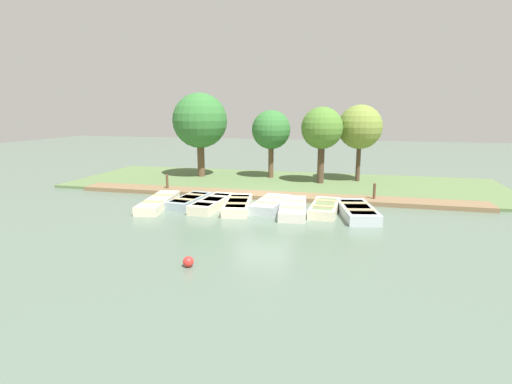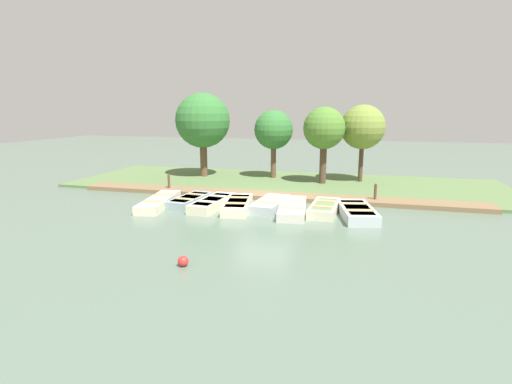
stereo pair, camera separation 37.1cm
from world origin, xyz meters
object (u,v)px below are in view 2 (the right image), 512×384
object	(u,v)px
rowboat_4	(270,204)
mooring_post_near	(169,183)
rowboat_1	(190,200)
rowboat_3	(238,205)
rowboat_0	(159,202)
buoy	(183,261)
park_tree_left	(274,130)
rowboat_2	(212,203)
rowboat_6	(324,208)
rowboat_5	(293,208)
park_tree_right	(363,127)
park_tree_center	(324,129)
rowboat_7	(357,212)
park_tree_far_left	(203,121)
mooring_post_far	(375,193)

from	to	relation	value
rowboat_4	mooring_post_near	xyz separation A→B (m)	(-2.24, -5.92, 0.27)
rowboat_1	rowboat_3	world-z (taller)	rowboat_3
rowboat_0	buoy	world-z (taller)	rowboat_0
park_tree_left	rowboat_2	bearing A→B (deg)	-7.64
rowboat_0	rowboat_4	world-z (taller)	rowboat_4
rowboat_6	buoy	world-z (taller)	rowboat_6
rowboat_5	park_tree_right	world-z (taller)	park_tree_right
mooring_post_near	rowboat_4	bearing A→B (deg)	69.32
rowboat_4	buoy	size ratio (longest dim) A/B	9.42
park_tree_center	rowboat_2	bearing A→B (deg)	-32.49
rowboat_6	rowboat_7	bearing A→B (deg)	79.25
park_tree_center	park_tree_far_left	bearing A→B (deg)	-94.43
park_tree_right	rowboat_2	bearing A→B (deg)	-38.94
rowboat_4	park_tree_center	world-z (taller)	park_tree_center
mooring_post_near	rowboat_5	bearing A→B (deg)	69.77
rowboat_2	rowboat_4	bearing A→B (deg)	103.36
rowboat_5	rowboat_1	bearing A→B (deg)	-100.66
rowboat_7	park_tree_right	distance (m)	8.14
mooring_post_near	park_tree_right	xyz separation A→B (m)	(-4.98, 9.59, 2.76)
rowboat_1	mooring_post_near	distance (m)	3.16
rowboat_0	rowboat_3	size ratio (longest dim) A/B	1.18
park_tree_left	rowboat_4	bearing A→B (deg)	11.54
rowboat_1	rowboat_5	bearing A→B (deg)	92.15
rowboat_5	rowboat_6	distance (m)	1.32
buoy	rowboat_2	bearing A→B (deg)	-165.72
rowboat_0	mooring_post_far	world-z (taller)	mooring_post_far
rowboat_5	buoy	bearing A→B (deg)	-23.06
rowboat_4	park_tree_center	xyz separation A→B (m)	(-6.06, 1.63, 2.96)
rowboat_6	park_tree_center	distance (m)	6.81
park_tree_right	rowboat_5	bearing A→B (deg)	-19.17
rowboat_5	rowboat_6	bearing A→B (deg)	96.12
park_tree_right	park_tree_far_left	bearing A→B (deg)	-86.43
rowboat_5	rowboat_7	distance (m)	2.60
rowboat_1	park_tree_left	distance (m)	8.08
rowboat_5	park_tree_right	bearing A→B (deg)	153.92
rowboat_1	rowboat_3	xyz separation A→B (m)	(0.42, 2.41, 0.03)
rowboat_3	park_tree_center	bearing A→B (deg)	145.15
mooring_post_near	park_tree_right	bearing A→B (deg)	117.45
park_tree_far_left	park_tree_center	world-z (taller)	park_tree_far_left
rowboat_3	park_tree_left	xyz separation A→B (m)	(-7.64, -0.14, 2.79)
rowboat_0	park_tree_right	bearing A→B (deg)	123.71
rowboat_7	mooring_post_near	world-z (taller)	mooring_post_near
rowboat_0	park_tree_far_left	bearing A→B (deg)	177.53
rowboat_7	rowboat_0	bearing A→B (deg)	-99.70
mooring_post_far	buoy	xyz separation A→B (m)	(9.10, -5.25, -0.33)
mooring_post_near	park_tree_center	xyz separation A→B (m)	(-3.82, 7.55, 2.69)
rowboat_0	rowboat_2	bearing A→B (deg)	88.83
rowboat_0	park_tree_left	size ratio (longest dim) A/B	0.87
rowboat_2	rowboat_1	bearing A→B (deg)	-103.23
rowboat_4	park_tree_left	bearing A→B (deg)	-162.94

